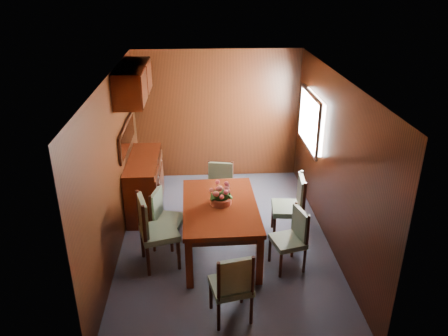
{
  "coord_description": "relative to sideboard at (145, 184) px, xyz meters",
  "views": [
    {
      "loc": [
        -0.33,
        -5.45,
        3.62
      ],
      "look_at": [
        0.0,
        0.23,
        1.05
      ],
      "focal_mm": 35.0,
      "sensor_mm": 36.0,
      "label": 1
    }
  ],
  "objects": [
    {
      "name": "chair_right_near",
      "position": [
        2.09,
        -1.69,
        0.03
      ],
      "size": [
        0.48,
        0.49,
        0.86
      ],
      "rotation": [
        0.0,
        0.0,
        1.82
      ],
      "color": "black",
      "rests_on": "ground"
    },
    {
      "name": "chair_foot",
      "position": [
        1.21,
        -0.28,
        0.05
      ],
      "size": [
        0.49,
        0.48,
        0.9
      ],
      "rotation": [
        0.0,
        0.0,
        2.95
      ],
      "color": "black",
      "rests_on": "ground"
    },
    {
      "name": "sideboard",
      "position": [
        0.0,
        0.0,
        0.0
      ],
      "size": [
        0.48,
        1.4,
        0.9
      ],
      "primitive_type": "cube",
      "color": "#381107",
      "rests_on": "ground"
    },
    {
      "name": "chair_head",
      "position": [
        1.23,
        -2.64,
        0.06
      ],
      "size": [
        0.51,
        0.49,
        0.91
      ],
      "rotation": [
        0.0,
        0.0,
        0.21
      ],
      "color": "black",
      "rests_on": "ground"
    },
    {
      "name": "room_shell",
      "position": [
        1.15,
        -0.67,
        1.18
      ],
      "size": [
        3.06,
        4.52,
        2.41
      ],
      "color": "black",
      "rests_on": "ground"
    },
    {
      "name": "ground",
      "position": [
        1.25,
        -1.0,
        -0.45
      ],
      "size": [
        4.5,
        4.5,
        0.0
      ],
      "primitive_type": "plane",
      "color": "#3A3D4F",
      "rests_on": "ground"
    },
    {
      "name": "chair_left_near",
      "position": [
        0.27,
        -1.54,
        0.12
      ],
      "size": [
        0.59,
        0.6,
        1.03
      ],
      "rotation": [
        0.0,
        0.0,
        -1.29
      ],
      "color": "black",
      "rests_on": "ground"
    },
    {
      "name": "flower_centerpiece",
      "position": [
        1.18,
        -1.26,
        0.45
      ],
      "size": [
        0.31,
        0.31,
        0.31
      ],
      "color": "#B45337",
      "rests_on": "dining_table"
    },
    {
      "name": "chair_right_far",
      "position": [
        2.24,
        -0.94,
        0.09
      ],
      "size": [
        0.49,
        0.5,
        0.97
      ],
      "rotation": [
        0.0,
        0.0,
        1.47
      ],
      "color": "black",
      "rests_on": "ground"
    },
    {
      "name": "chair_left_far",
      "position": [
        0.38,
        -1.09,
        0.04
      ],
      "size": [
        0.49,
        0.5,
        0.88
      ],
      "rotation": [
        0.0,
        0.0,
        -1.82
      ],
      "color": "black",
      "rests_on": "ground"
    },
    {
      "name": "dining_table",
      "position": [
        1.17,
        -1.3,
        0.19
      ],
      "size": [
        1.03,
        1.62,
        0.75
      ],
      "rotation": [
        0.0,
        0.0,
        0.02
      ],
      "color": "#381107",
      "rests_on": "ground"
    }
  ]
}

